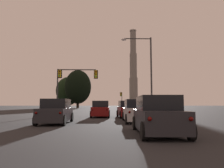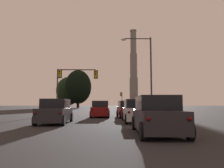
{
  "view_description": "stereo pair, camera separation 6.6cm",
  "coord_description": "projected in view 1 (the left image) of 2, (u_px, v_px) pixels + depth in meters",
  "views": [
    {
      "loc": [
        0.78,
        -1.67,
        1.43
      ],
      "look_at": [
        1.84,
        37.15,
        5.1
      ],
      "focal_mm": 35.0,
      "sensor_mm": 36.0,
      "label": 1
    },
    {
      "loc": [
        0.85,
        -1.67,
        1.43
      ],
      "look_at": [
        1.84,
        37.15,
        5.1
      ],
      "focal_mm": 35.0,
      "sensor_mm": 36.0,
      "label": 2
    }
  ],
  "objects": [
    {
      "name": "smokestack",
      "position": [
        133.0,
        76.0,
        130.42
      ],
      "size": [
        7.88,
        7.88,
        46.67
      ],
      "color": "slate",
      "rests_on": "ground_plane"
    },
    {
      "name": "treeline_center_left",
      "position": [
        78.0,
        87.0,
        90.42
      ],
      "size": [
        10.92,
        9.82,
        15.8
      ],
      "color": "black",
      "rests_on": "ground_plane"
    },
    {
      "name": "street_lamp",
      "position": [
        147.0,
        68.0,
        26.26
      ],
      "size": [
        3.71,
        0.36,
        9.59
      ],
      "color": "#38383A",
      "rests_on": "ground_plane"
    },
    {
      "name": "treeline_center_right",
      "position": [
        69.0,
        95.0,
        95.64
      ],
      "size": [
        8.35,
        7.52,
        10.59
      ],
      "color": "black",
      "rests_on": "ground_plane"
    },
    {
      "name": "suv_right_lane_third",
      "position": [
        158.0,
        116.0,
        10.68
      ],
      "size": [
        2.27,
        4.97,
        1.86
      ],
      "rotation": [
        0.0,
        0.0,
        -0.04
      ],
      "color": "#232328",
      "rests_on": "ground_plane"
    },
    {
      "name": "suv_center_lane_front",
      "position": [
        101.0,
        109.0,
        25.22
      ],
      "size": [
        2.2,
        4.94,
        1.86
      ],
      "rotation": [
        0.0,
        0.0,
        -0.02
      ],
      "color": "maroon",
      "rests_on": "ground_plane"
    },
    {
      "name": "suv_right_lane_second",
      "position": [
        136.0,
        111.0,
        17.92
      ],
      "size": [
        2.19,
        4.94,
        1.86
      ],
      "rotation": [
        0.0,
        0.0,
        -0.02
      ],
      "color": "silver",
      "rests_on": "ground_plane"
    },
    {
      "name": "suv_left_lane_second",
      "position": [
        56.0,
        112.0,
        16.65
      ],
      "size": [
        2.18,
        4.93,
        1.86
      ],
      "rotation": [
        0.0,
        0.0,
        0.02
      ],
      "color": "#232328",
      "rests_on": "ground_plane"
    },
    {
      "name": "traffic_light_far_right",
      "position": [
        121.0,
        98.0,
        68.87
      ],
      "size": [
        0.78,
        0.5,
        5.38
      ],
      "color": "#2D2D30",
      "rests_on": "ground_plane"
    },
    {
      "name": "treeline_far_right",
      "position": [
        69.0,
        91.0,
        96.93
      ],
      "size": [
        11.49,
        10.34,
        13.76
      ],
      "color": "black",
      "rests_on": "ground_plane"
    },
    {
      "name": "suv_right_lane_front",
      "position": [
        127.0,
        109.0,
        24.35
      ],
      "size": [
        2.24,
        4.96,
        1.86
      ],
      "rotation": [
        0.0,
        0.0,
        0.03
      ],
      "color": "maroon",
      "rests_on": "ground_plane"
    },
    {
      "name": "traffic_light_overhead_left",
      "position": [
        71.0,
        80.0,
        30.96
      ],
      "size": [
        5.91,
        0.5,
        6.49
      ],
      "color": "#2D2D30",
      "rests_on": "ground_plane"
    }
  ]
}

